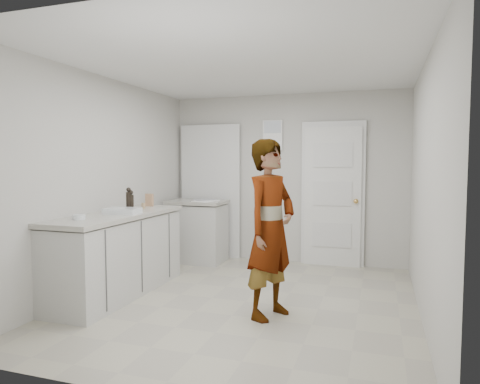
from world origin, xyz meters
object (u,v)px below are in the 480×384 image
(cake_mix_box, at_px, (149,200))
(oil_cruet_b, at_px, (129,200))
(oil_cruet_a, at_px, (131,201))
(spice_jar, at_px, (143,206))
(person, at_px, (271,229))
(baking_dish, at_px, (122,211))
(egg_bowl, at_px, (79,217))

(cake_mix_box, relative_size, oil_cruet_b, 0.58)
(oil_cruet_a, height_order, oil_cruet_b, oil_cruet_b)
(spice_jar, distance_m, oil_cruet_b, 0.31)
(person, xyz_separation_m, baking_dish, (-1.72, 0.11, 0.09))
(person, relative_size, spice_jar, 23.83)
(person, bearing_deg, cake_mix_box, 86.20)
(cake_mix_box, xyz_separation_m, oil_cruet_b, (0.07, -0.59, 0.05))
(baking_dish, bearing_deg, oil_cruet_b, 105.67)
(oil_cruet_a, bearing_deg, spice_jar, 91.52)
(oil_cruet_b, bearing_deg, person, -10.64)
(oil_cruet_b, bearing_deg, spice_jar, 86.78)
(cake_mix_box, bearing_deg, oil_cruet_b, -83.52)
(person, height_order, spice_jar, person)
(egg_bowl, bearing_deg, cake_mix_box, 89.70)
(cake_mix_box, height_order, oil_cruet_b, oil_cruet_b)
(oil_cruet_a, height_order, baking_dish, oil_cruet_a)
(cake_mix_box, height_order, egg_bowl, cake_mix_box)
(spice_jar, height_order, egg_bowl, spice_jar)
(person, distance_m, egg_bowl, 1.91)
(cake_mix_box, distance_m, egg_bowl, 1.36)
(person, height_order, baking_dish, person)
(baking_dish, xyz_separation_m, egg_bowl, (-0.14, -0.55, -0.00))
(baking_dish, bearing_deg, person, -3.69)
(oil_cruet_b, bearing_deg, baking_dish, -74.33)
(oil_cruet_b, bearing_deg, cake_mix_box, 96.66)
(oil_cruet_a, bearing_deg, cake_mix_box, 99.13)
(oil_cruet_a, bearing_deg, person, -11.16)
(person, distance_m, baking_dish, 1.73)
(baking_dish, relative_size, egg_bowl, 3.10)
(baking_dish, height_order, egg_bowl, baking_dish)
(oil_cruet_b, bearing_deg, egg_bowl, -95.55)
(spice_jar, bearing_deg, person, -19.50)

